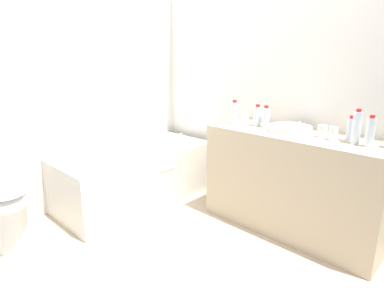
{
  "coord_description": "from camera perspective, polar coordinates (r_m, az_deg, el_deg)",
  "views": [
    {
      "loc": [
        -1.36,
        -1.54,
        1.44
      ],
      "look_at": [
        0.5,
        0.25,
        0.73
      ],
      "focal_mm": 29.89,
      "sensor_mm": 36.0,
      "label": 1
    }
  ],
  "objects": [
    {
      "name": "vanity_counter",
      "position": [
        2.83,
        17.63,
        -6.49
      ],
      "size": [
        0.56,
        1.45,
        0.85
      ],
      "primitive_type": "cube",
      "color": "tan",
      "rests_on": "ground_plane"
    },
    {
      "name": "drinking_glass_2",
      "position": [
        2.62,
        22.23,
        2.16
      ],
      "size": [
        0.07,
        0.07,
        0.09
      ],
      "primitive_type": "cylinder",
      "color": "white",
      "rests_on": "vanity_counter"
    },
    {
      "name": "water_bottle_2",
      "position": [
        2.93,
        7.56,
        5.56
      ],
      "size": [
        0.07,
        0.07,
        0.22
      ],
      "color": "silver",
      "rests_on": "vanity_counter"
    },
    {
      "name": "drinking_glass_0",
      "position": [
        2.91,
        9.38,
        4.42
      ],
      "size": [
        0.07,
        0.07,
        0.1
      ],
      "primitive_type": "cylinder",
      "color": "white",
      "rests_on": "vanity_counter"
    },
    {
      "name": "toilet",
      "position": [
        2.87,
        -30.48,
        -8.98
      ],
      "size": [
        0.37,
        0.5,
        0.77
      ],
      "rotation": [
        0.0,
        0.0,
        -1.65
      ],
      "color": "white",
      "rests_on": "ground_plane"
    },
    {
      "name": "water_bottle_3",
      "position": [
        2.82,
        13.03,
        4.66
      ],
      "size": [
        0.07,
        0.07,
        0.19
      ],
      "color": "silver",
      "rests_on": "vanity_counter"
    },
    {
      "name": "sink_basin",
      "position": [
        2.73,
        17.1,
        2.62
      ],
      "size": [
        0.34,
        0.34,
        0.05
      ],
      "primitive_type": "cylinder",
      "color": "white",
      "rests_on": "vanity_counter"
    },
    {
      "name": "water_bottle_1",
      "position": [
        2.87,
        11.58,
        4.93
      ],
      "size": [
        0.07,
        0.07,
        0.19
      ],
      "color": "silver",
      "rests_on": "vanity_counter"
    },
    {
      "name": "water_bottle_5",
      "position": [
        2.5,
        27.3,
        2.64
      ],
      "size": [
        0.06,
        0.06,
        0.25
      ],
      "color": "silver",
      "rests_on": "vanity_counter"
    },
    {
      "name": "sink_faucet",
      "position": [
        2.9,
        18.92,
        3.28
      ],
      "size": [
        0.11,
        0.15,
        0.06
      ],
      "color": "#B1B1B7",
      "rests_on": "vanity_counter"
    },
    {
      "name": "drinking_glass_3",
      "position": [
        2.55,
        23.89,
        1.71
      ],
      "size": [
        0.07,
        0.07,
        0.1
      ],
      "primitive_type": "cylinder",
      "color": "white",
      "rests_on": "vanity_counter"
    },
    {
      "name": "water_bottle_0",
      "position": [
        2.57,
        26.46,
        2.34
      ],
      "size": [
        0.06,
        0.06,
        0.19
      ],
      "color": "silver",
      "rests_on": "vanity_counter"
    },
    {
      "name": "water_bottle_4",
      "position": [
        2.46,
        29.2,
        1.86
      ],
      "size": [
        0.06,
        0.06,
        0.22
      ],
      "color": "silver",
      "rests_on": "vanity_counter"
    },
    {
      "name": "wall_back_tiled",
      "position": [
        3.24,
        -21.57,
        10.02
      ],
      "size": [
        3.01,
        0.1,
        2.39
      ],
      "primitive_type": "cube",
      "color": "white",
      "rests_on": "ground_plane"
    },
    {
      "name": "ground_plane",
      "position": [
        2.51,
        -4.07,
        -19.74
      ],
      "size": [
        3.68,
        3.68,
        0.0
      ],
      "primitive_type": "plane",
      "color": "#C1AD8E"
    },
    {
      "name": "wall_right_mirror",
      "position": [
        3.13,
        14.51,
        10.45
      ],
      "size": [
        0.1,
        3.08,
        2.39
      ],
      "primitive_type": "cube",
      "color": "white",
      "rests_on": "ground_plane"
    },
    {
      "name": "bathtub",
      "position": [
        3.3,
        -9.95,
        -5.18
      ],
      "size": [
        1.55,
        0.72,
        1.24
      ],
      "color": "white",
      "rests_on": "ground_plane"
    }
  ]
}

